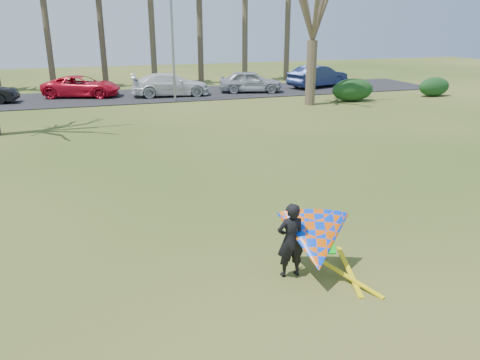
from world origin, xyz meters
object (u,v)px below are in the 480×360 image
object	(u,v)px
car_2	(82,86)
car_3	(171,84)
car_5	(318,76)
kite_flyer	(313,241)
car_4	(250,81)
streetlight	(175,32)

from	to	relation	value
car_2	car_3	bearing A→B (deg)	-86.60
car_3	car_5	size ratio (longest dim) A/B	1.05
car_5	kite_flyer	xyz separation A→B (m)	(-13.74, -26.50, -0.07)
car_3	kite_flyer	size ratio (longest dim) A/B	2.29
car_4	streetlight	bearing A→B (deg)	124.30
streetlight	car_3	world-z (taller)	streetlight
car_3	car_5	xyz separation A→B (m)	(12.07, 0.88, 0.07)
kite_flyer	car_3	bearing A→B (deg)	86.28
car_2	car_3	distance (m)	6.18
car_2	car_4	bearing A→B (deg)	-80.25
car_5	kite_flyer	distance (m)	29.85
car_2	car_4	size ratio (longest dim) A/B	1.13
car_2	kite_flyer	world-z (taller)	kite_flyer
car_3	car_5	bearing A→B (deg)	-81.73
kite_flyer	car_2	bearing A→B (deg)	99.08
car_4	kite_flyer	bearing A→B (deg)	178.29
car_3	car_4	world-z (taller)	same
streetlight	car_4	bearing A→B (deg)	19.36
streetlight	car_2	world-z (taller)	streetlight
car_2	car_3	size ratio (longest dim) A/B	0.96
streetlight	car_2	distance (m)	7.96
car_5	car_2	bearing A→B (deg)	69.61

